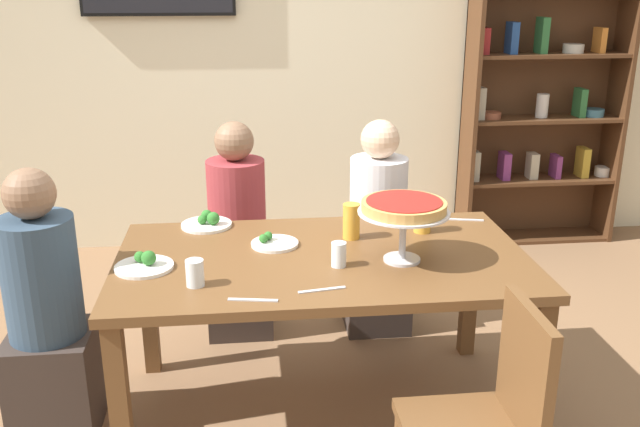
# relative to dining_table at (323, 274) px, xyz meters

# --- Properties ---
(ground_plane) EXTENTS (12.00, 12.00, 0.00)m
(ground_plane) POSITION_rel_dining_table_xyz_m (0.00, 0.00, -0.66)
(ground_plane) COLOR #846042
(rear_partition) EXTENTS (8.00, 0.12, 2.80)m
(rear_partition) POSITION_rel_dining_table_xyz_m (0.00, 2.20, 0.74)
(rear_partition) COLOR beige
(rear_partition) RESTS_ON ground_plane
(dining_table) EXTENTS (1.70, 0.96, 0.74)m
(dining_table) POSITION_rel_dining_table_xyz_m (0.00, 0.00, 0.00)
(dining_table) COLOR brown
(dining_table) RESTS_ON ground_plane
(bookshelf) EXTENTS (1.10, 0.30, 2.21)m
(bookshelf) POSITION_rel_dining_table_xyz_m (1.78, 2.02, 0.52)
(bookshelf) COLOR #4C2D19
(bookshelf) RESTS_ON ground_plane
(diner_far_left) EXTENTS (0.34, 0.34, 1.15)m
(diner_far_left) POSITION_rel_dining_table_xyz_m (-0.36, 0.81, -0.16)
(diner_far_left) COLOR #382D28
(diner_far_left) RESTS_ON ground_plane
(diner_far_right) EXTENTS (0.34, 0.34, 1.15)m
(diner_far_right) POSITION_rel_dining_table_xyz_m (0.38, 0.77, -0.16)
(diner_far_right) COLOR #382D28
(diner_far_right) RESTS_ON ground_plane
(diner_head_west) EXTENTS (0.34, 0.34, 1.15)m
(diner_head_west) POSITION_rel_dining_table_xyz_m (-1.13, -0.01, -0.16)
(diner_head_west) COLOR #382D28
(diner_head_west) RESTS_ON ground_plane
(chair_near_right) EXTENTS (0.40, 0.40, 0.87)m
(chair_near_right) POSITION_rel_dining_table_xyz_m (0.44, -0.81, -0.17)
(chair_near_right) COLOR brown
(chair_near_right) RESTS_ON ground_plane
(deep_dish_pizza_stand) EXTENTS (0.37, 0.37, 0.26)m
(deep_dish_pizza_stand) POSITION_rel_dining_table_xyz_m (0.31, -0.09, 0.30)
(deep_dish_pizza_stand) COLOR silver
(deep_dish_pizza_stand) RESTS_ON dining_table
(salad_plate_near_diner) EXTENTS (0.23, 0.23, 0.07)m
(salad_plate_near_diner) POSITION_rel_dining_table_xyz_m (-0.49, 0.42, 0.10)
(salad_plate_near_diner) COLOR white
(salad_plate_near_diner) RESTS_ON dining_table
(salad_plate_far_diner) EXTENTS (0.20, 0.20, 0.05)m
(salad_plate_far_diner) POSITION_rel_dining_table_xyz_m (-0.20, 0.14, 0.10)
(salad_plate_far_diner) COLOR white
(salad_plate_far_diner) RESTS_ON dining_table
(salad_plate_spare) EXTENTS (0.23, 0.23, 0.07)m
(salad_plate_spare) POSITION_rel_dining_table_xyz_m (-0.71, -0.05, 0.10)
(salad_plate_spare) COLOR white
(salad_plate_spare) RESTS_ON dining_table
(beer_glass_amber_tall) EXTENTS (0.08, 0.08, 0.16)m
(beer_glass_amber_tall) POSITION_rel_dining_table_xyz_m (0.48, 0.23, 0.17)
(beer_glass_amber_tall) COLOR gold
(beer_glass_amber_tall) RESTS_ON dining_table
(beer_glass_amber_short) EXTENTS (0.08, 0.08, 0.16)m
(beer_glass_amber_short) POSITION_rel_dining_table_xyz_m (0.15, 0.19, 0.16)
(beer_glass_amber_short) COLOR gold
(beer_glass_amber_short) RESTS_ON dining_table
(water_glass_clear_near) EXTENTS (0.07, 0.07, 0.10)m
(water_glass_clear_near) POSITION_rel_dining_table_xyz_m (-0.50, -0.24, 0.14)
(water_glass_clear_near) COLOR white
(water_glass_clear_near) RESTS_ON dining_table
(water_glass_clear_far) EXTENTS (0.06, 0.06, 0.10)m
(water_glass_clear_far) POSITION_rel_dining_table_xyz_m (0.05, -0.12, 0.13)
(water_glass_clear_far) COLOR white
(water_glass_clear_far) RESTS_ON dining_table
(cutlery_fork_near) EXTENTS (0.18, 0.07, 0.00)m
(cutlery_fork_near) POSITION_rel_dining_table_xyz_m (0.46, 0.37, 0.09)
(cutlery_fork_near) COLOR silver
(cutlery_fork_near) RESTS_ON dining_table
(cutlery_knife_near) EXTENTS (0.18, 0.05, 0.00)m
(cutlery_knife_near) POSITION_rel_dining_table_xyz_m (-0.29, -0.39, 0.09)
(cutlery_knife_near) COLOR silver
(cutlery_knife_near) RESTS_ON dining_table
(cutlery_fork_far) EXTENTS (0.18, 0.06, 0.00)m
(cutlery_fork_far) POSITION_rel_dining_table_xyz_m (0.72, 0.37, 0.09)
(cutlery_fork_far) COLOR silver
(cutlery_fork_far) RESTS_ON dining_table
(cutlery_knife_far) EXTENTS (0.18, 0.04, 0.00)m
(cutlery_knife_far) POSITION_rel_dining_table_xyz_m (-0.04, -0.34, 0.09)
(cutlery_knife_far) COLOR silver
(cutlery_knife_far) RESTS_ON dining_table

